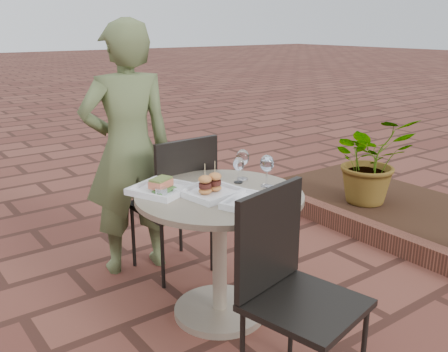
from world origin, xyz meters
TOP-DOWN VIEW (x-y plane):
  - ground at (0.00, 0.00)m, footprint 60.00×60.00m
  - cafe_table at (0.09, 0.21)m, footprint 0.90×0.90m
  - chair_far at (0.16, 0.76)m, footprint 0.45×0.45m
  - chair_near at (-0.02, -0.44)m, footprint 0.52×0.52m
  - diner at (-0.04, 1.03)m, footprint 0.66×0.49m
  - plate_salmon at (-0.15, 0.41)m, footprint 0.37×0.37m
  - plate_sliders at (0.03, 0.22)m, footprint 0.31×0.31m
  - plate_tuna at (0.12, -0.06)m, footprint 0.36×0.36m
  - wine_glass_right at (0.37, 0.15)m, footprint 0.08×0.08m
  - wine_glass_mid at (0.29, 0.30)m, footprint 0.06×0.06m
  - wine_glass_far at (0.35, 0.33)m, footprint 0.08×0.08m
  - steel_ramekin at (-0.19, 0.34)m, footprint 0.08×0.08m
  - cutlery_set at (0.39, 0.05)m, footprint 0.13×0.23m
  - planter_curb at (1.60, 0.30)m, footprint 0.12×3.00m
  - mulch_bed at (2.30, 0.30)m, footprint 1.30×3.00m
  - potted_plant_a at (2.18, 0.82)m, footprint 0.89×0.85m

SIDE VIEW (x-z plane):
  - ground at x=0.00m, z-range 0.00..0.00m
  - mulch_bed at x=2.30m, z-range 0.00..0.06m
  - planter_curb at x=1.60m, z-range 0.00..0.15m
  - potted_plant_a at x=2.18m, z-range 0.06..0.84m
  - cafe_table at x=0.09m, z-range 0.12..0.85m
  - chair_far at x=0.16m, z-range 0.08..1.01m
  - chair_near at x=-0.02m, z-range 0.08..1.01m
  - cutlery_set at x=0.39m, z-range 0.73..0.73m
  - plate_tuna at x=0.12m, z-range 0.73..0.76m
  - plate_salmon at x=-0.15m, z-range 0.71..0.79m
  - steel_ramekin at x=-0.19m, z-range 0.73..0.78m
  - plate_sliders at x=0.03m, z-range 0.67..0.85m
  - diner at x=-0.04m, z-range 0.00..1.63m
  - wine_glass_mid at x=0.29m, z-range 0.76..0.91m
  - wine_glass_far at x=0.35m, z-range 0.77..0.94m
  - wine_glass_right at x=0.37m, z-range 0.77..0.95m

